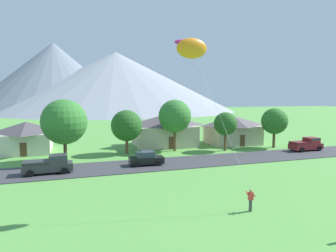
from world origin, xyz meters
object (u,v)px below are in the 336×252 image
(tree_near_left, at_px, (225,124))
(pickup_truck_maroon_west_side, at_px, (306,144))
(tree_near_right, at_px, (175,116))
(tree_left_of_center, at_px, (274,121))
(pickup_truck_charcoal_east_side, at_px, (49,164))
(kite_flyer_with_kite, at_px, (194,53))
(house_left_center, at_px, (232,129))
(house_right_center, at_px, (27,136))
(tree_center, at_px, (127,126))
(parked_car_black_west_end, at_px, (146,159))
(tree_right_of_center, at_px, (64,122))
(house_leftmost, at_px, (164,130))

(tree_near_left, relative_size, pickup_truck_maroon_west_side, 1.15)
(tree_near_left, relative_size, tree_near_right, 0.76)
(tree_left_of_center, distance_m, pickup_truck_charcoal_east_side, 35.15)
(tree_near_right, bearing_deg, kite_flyer_with_kite, -106.07)
(tree_near_right, bearing_deg, tree_near_left, -17.44)
(tree_left_of_center, bearing_deg, house_left_center, 127.29)
(tree_near_left, relative_size, kite_flyer_with_kite, 0.47)
(house_right_center, xyz_separation_m, pickup_truck_maroon_west_side, (41.43, -12.77, -1.35))
(pickup_truck_maroon_west_side, bearing_deg, tree_center, 166.11)
(tree_center, height_order, parked_car_black_west_end, tree_center)
(house_left_center, height_order, tree_near_right, tree_near_right)
(tree_right_of_center, height_order, parked_car_black_west_end, tree_right_of_center)
(pickup_truck_maroon_west_side, height_order, kite_flyer_with_kite, kite_flyer_with_kite)
(parked_car_black_west_end, xyz_separation_m, kite_flyer_with_kite, (0.32, -13.92, 10.96))
(house_right_center, distance_m, pickup_truck_maroon_west_side, 43.38)
(house_leftmost, bearing_deg, tree_right_of_center, -153.12)
(house_left_center, height_order, tree_right_of_center, tree_right_of_center)
(tree_center, bearing_deg, tree_right_of_center, -160.97)
(house_right_center, bearing_deg, tree_center, -22.95)
(house_left_center, relative_size, tree_right_of_center, 1.13)
(tree_left_of_center, bearing_deg, tree_right_of_center, -179.30)
(tree_near_left, height_order, tree_near_right, tree_near_right)
(tree_near_right, xyz_separation_m, pickup_truck_charcoal_east_side, (-17.80, -8.78, -4.39))
(tree_center, distance_m, tree_near_right, 7.66)
(parked_car_black_west_end, distance_m, pickup_truck_charcoal_east_side, 11.09)
(house_leftmost, distance_m, parked_car_black_west_end, 15.29)
(tree_near_left, relative_size, tree_left_of_center, 0.92)
(house_leftmost, relative_size, kite_flyer_with_kite, 0.83)
(tree_center, bearing_deg, pickup_truck_maroon_west_side, -13.89)
(house_leftmost, height_order, tree_near_right, tree_near_right)
(house_right_center, distance_m, pickup_truck_charcoal_east_side, 15.59)
(tree_center, height_order, tree_near_right, tree_near_right)
(pickup_truck_charcoal_east_side, bearing_deg, tree_near_left, 14.19)
(tree_center, xyz_separation_m, kite_flyer_with_kite, (1.16, -22.34, 7.64))
(house_leftmost, relative_size, pickup_truck_charcoal_east_side, 2.04)
(tree_near_right, distance_m, pickup_truck_maroon_west_side, 21.07)
(tree_near_left, height_order, pickup_truck_charcoal_east_side, tree_near_left)
(house_leftmost, bearing_deg, house_left_center, -9.19)
(house_leftmost, bearing_deg, tree_near_right, -89.50)
(tree_near_left, bearing_deg, tree_right_of_center, -178.83)
(kite_flyer_with_kite, bearing_deg, tree_near_right, 73.93)
(pickup_truck_charcoal_east_side, bearing_deg, tree_left_of_center, 10.41)
(tree_right_of_center, distance_m, pickup_truck_charcoal_east_side, 7.42)
(house_left_center, distance_m, pickup_truck_maroon_west_side, 12.44)
(kite_flyer_with_kite, bearing_deg, house_right_center, 118.62)
(house_left_center, distance_m, tree_right_of_center, 29.18)
(tree_near_right, bearing_deg, house_leftmost, 90.50)
(tree_center, bearing_deg, tree_left_of_center, -6.10)
(tree_left_of_center, height_order, tree_right_of_center, tree_right_of_center)
(kite_flyer_with_kite, bearing_deg, house_leftmost, 77.01)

